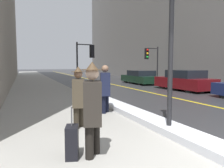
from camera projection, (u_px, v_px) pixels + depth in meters
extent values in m
plane|color=#2D2D30|center=(218.00, 160.00, 3.89)|extent=(160.00, 160.00, 0.00)
cube|color=#9E9B93|center=(40.00, 86.00, 16.96)|extent=(4.00, 80.00, 0.01)
cube|color=gold|center=(111.00, 84.00, 19.22)|extent=(0.16, 80.00, 0.00)
cube|color=silver|center=(116.00, 105.00, 8.65)|extent=(0.69, 11.70, 0.19)
cylinder|color=black|center=(171.00, 33.00, 5.24)|extent=(0.12, 0.12, 4.94)
cylinder|color=black|center=(77.00, 66.00, 14.94)|extent=(0.11, 0.11, 3.23)
cylinder|color=black|center=(85.00, 45.00, 15.07)|extent=(1.10, 0.18, 0.07)
cube|color=black|center=(92.00, 51.00, 15.37)|extent=(0.32, 0.23, 0.90)
sphere|color=red|center=(91.00, 47.00, 15.45)|extent=(0.19, 0.19, 0.19)
sphere|color=orange|center=(91.00, 51.00, 15.47)|extent=(0.19, 0.19, 0.19)
sphere|color=green|center=(91.00, 56.00, 15.50)|extent=(0.19, 0.19, 0.19)
cylinder|color=black|center=(157.00, 66.00, 18.49)|extent=(0.11, 0.11, 3.20)
cylinder|color=black|center=(152.00, 48.00, 18.14)|extent=(1.10, 0.11, 0.07)
cube|color=black|center=(147.00, 54.00, 17.95)|extent=(0.31, 0.21, 0.90)
sphere|color=red|center=(148.00, 50.00, 17.82)|extent=(0.19, 0.19, 0.19)
sphere|color=orange|center=(147.00, 54.00, 17.84)|extent=(0.19, 0.19, 0.19)
sphere|color=green|center=(147.00, 57.00, 17.87)|extent=(0.19, 0.19, 0.19)
cylinder|color=black|center=(96.00, 131.00, 4.14)|extent=(0.16, 0.16, 0.89)
cylinder|color=black|center=(89.00, 135.00, 3.89)|extent=(0.16, 0.16, 0.89)
cube|color=#2D2823|center=(92.00, 103.00, 3.96)|extent=(0.46, 0.61, 0.78)
sphere|color=beige|center=(92.00, 73.00, 3.91)|extent=(0.24, 0.24, 0.24)
cylinder|color=#4C3823|center=(92.00, 70.00, 3.91)|extent=(0.37, 0.37, 0.01)
cone|color=#4C3823|center=(92.00, 66.00, 3.90)|extent=(0.23, 0.23, 0.14)
cylinder|color=#2A241B|center=(81.00, 112.00, 5.93)|extent=(0.15, 0.15, 0.84)
cylinder|color=#2A241B|center=(76.00, 114.00, 5.70)|extent=(0.15, 0.15, 0.84)
cube|color=#473D2D|center=(78.00, 93.00, 5.77)|extent=(0.43, 0.57, 0.73)
sphere|color=#8C664C|center=(78.00, 74.00, 5.72)|extent=(0.23, 0.23, 0.23)
cylinder|color=#4C3823|center=(78.00, 72.00, 5.72)|extent=(0.35, 0.35, 0.01)
cone|color=#4C3823|center=(78.00, 69.00, 5.71)|extent=(0.22, 0.22, 0.14)
cube|color=black|center=(79.00, 97.00, 6.13)|extent=(0.16, 0.24, 0.28)
cylinder|color=black|center=(107.00, 100.00, 7.77)|extent=(0.16, 0.16, 0.90)
cylinder|color=black|center=(104.00, 101.00, 7.52)|extent=(0.16, 0.16, 0.90)
cube|color=#191E38|center=(105.00, 84.00, 7.60)|extent=(0.46, 0.61, 0.79)
sphere|color=#8C664C|center=(105.00, 69.00, 7.55)|extent=(0.24, 0.24, 0.24)
cube|color=#600F14|center=(184.00, 83.00, 14.60)|extent=(2.04, 4.21, 0.68)
cube|color=black|center=(186.00, 74.00, 14.45)|extent=(1.80, 2.22, 0.52)
cylinder|color=black|center=(162.00, 84.00, 15.43)|extent=(0.21, 0.67, 0.66)
cylinder|color=black|center=(180.00, 83.00, 16.11)|extent=(0.21, 0.67, 0.66)
cylinder|color=black|center=(189.00, 87.00, 13.11)|extent=(0.21, 0.67, 0.66)
cylinder|color=black|center=(208.00, 86.00, 13.80)|extent=(0.21, 0.67, 0.66)
cube|color=black|center=(140.00, 79.00, 19.62)|extent=(1.89, 4.46, 0.57)
cube|color=black|center=(141.00, 73.00, 19.48)|extent=(1.72, 2.33, 0.47)
cylinder|color=black|center=(126.00, 79.00, 20.61)|extent=(0.20, 0.65, 0.65)
cylinder|color=black|center=(141.00, 79.00, 21.20)|extent=(0.20, 0.65, 0.65)
cylinder|color=black|center=(140.00, 81.00, 18.06)|extent=(0.20, 0.65, 0.65)
cylinder|color=black|center=(156.00, 81.00, 18.65)|extent=(0.20, 0.65, 0.65)
cube|color=black|center=(72.00, 142.00, 3.94)|extent=(0.31, 0.41, 0.60)
cylinder|color=#4C4C51|center=(72.00, 116.00, 3.90)|extent=(0.02, 0.02, 0.35)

